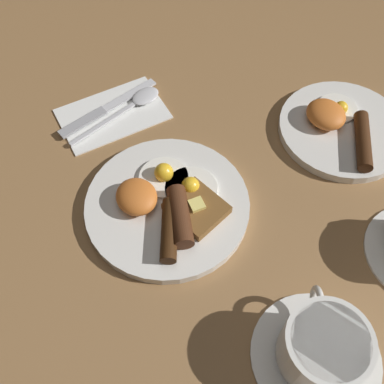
# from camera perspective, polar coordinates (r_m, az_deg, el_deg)

# --- Properties ---
(ground_plane) EXTENTS (3.00, 3.00, 0.00)m
(ground_plane) POSITION_cam_1_polar(r_m,az_deg,el_deg) (0.66, -3.11, -2.03)
(ground_plane) COLOR olive
(breakfast_plate_near) EXTENTS (0.24, 0.24, 0.04)m
(breakfast_plate_near) POSITION_cam_1_polar(r_m,az_deg,el_deg) (0.65, -3.06, -1.53)
(breakfast_plate_near) COLOR silver
(breakfast_plate_near) RESTS_ON ground_plane
(breakfast_plate_far) EXTENTS (0.21, 0.21, 0.05)m
(breakfast_plate_far) POSITION_cam_1_polar(r_m,az_deg,el_deg) (0.78, 18.43, 7.85)
(breakfast_plate_far) COLOR silver
(breakfast_plate_far) RESTS_ON ground_plane
(teacup_near) EXTENTS (0.16, 0.16, 0.08)m
(teacup_near) POSITION_cam_1_polar(r_m,az_deg,el_deg) (0.57, 16.16, -18.61)
(teacup_near) COLOR silver
(teacup_near) RESTS_ON ground_plane
(napkin) EXTENTS (0.12, 0.18, 0.01)m
(napkin) POSITION_cam_1_polar(r_m,az_deg,el_deg) (0.79, -10.06, 9.80)
(napkin) COLOR white
(napkin) RESTS_ON ground_plane
(knife) EXTENTS (0.04, 0.19, 0.01)m
(knife) POSITION_cam_1_polar(r_m,az_deg,el_deg) (0.79, -11.18, 10.14)
(knife) COLOR silver
(knife) RESTS_ON napkin
(spoon) EXTENTS (0.06, 0.18, 0.01)m
(spoon) POSITION_cam_1_polar(r_m,az_deg,el_deg) (0.79, -6.97, 11.36)
(spoon) COLOR silver
(spoon) RESTS_ON napkin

